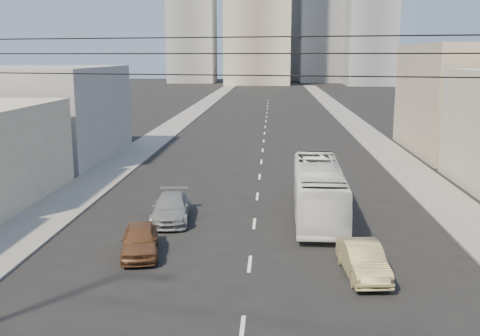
# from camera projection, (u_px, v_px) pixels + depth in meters

# --- Properties ---
(sidewalk_left) EXTENTS (3.50, 180.00, 0.12)m
(sidewalk_left) POSITION_uv_depth(u_px,v_px,m) (184.00, 119.00, 80.02)
(sidewalk_left) COLOR slate
(sidewalk_left) RESTS_ON ground
(sidewalk_right) EXTENTS (3.50, 180.00, 0.12)m
(sidewalk_right) POSITION_uv_depth(u_px,v_px,m) (350.00, 120.00, 78.68)
(sidewalk_right) COLOR slate
(sidewalk_right) RESTS_ON ground
(lane_dashes) EXTENTS (0.15, 104.00, 0.01)m
(lane_dashes) POSITION_uv_depth(u_px,v_px,m) (264.00, 137.00, 62.72)
(lane_dashes) COLOR silver
(lane_dashes) RESTS_ON ground
(city_bus) EXTENTS (2.84, 11.05, 3.06)m
(city_bus) POSITION_uv_depth(u_px,v_px,m) (318.00, 190.00, 31.50)
(city_bus) COLOR white
(city_bus) RESTS_ON ground
(sedan_brown) EXTENTS (2.40, 4.31, 1.38)m
(sedan_brown) POSITION_uv_depth(u_px,v_px,m) (140.00, 240.00, 25.54)
(sedan_brown) COLOR brown
(sedan_brown) RESTS_ON ground
(sedan_tan) EXTENTS (1.82, 4.32, 1.39)m
(sedan_tan) POSITION_uv_depth(u_px,v_px,m) (363.00, 260.00, 23.10)
(sedan_tan) COLOR #9A8C5A
(sedan_tan) RESTS_ON ground
(sedan_grey) EXTENTS (2.46, 5.07, 1.42)m
(sedan_grey) POSITION_uv_depth(u_px,v_px,m) (171.00, 208.00, 30.88)
(sedan_grey) COLOR gray
(sedan_grey) RESTS_ON ground
(overhead_wires) EXTENTS (23.01, 5.02, 0.72)m
(overhead_wires) POSITION_uv_depth(u_px,v_px,m) (224.00, 55.00, 10.55)
(overhead_wires) COLOR black
(overhead_wires) RESTS_ON ground
(bldg_right_far) EXTENTS (12.00, 16.00, 10.00)m
(bldg_right_far) POSITION_uv_depth(u_px,v_px,m) (479.00, 99.00, 51.78)
(bldg_right_far) COLOR tan
(bldg_right_far) RESTS_ON ground
(bldg_left_far) EXTENTS (12.00, 16.00, 8.00)m
(bldg_left_far) POSITION_uv_depth(u_px,v_px,m) (40.00, 113.00, 49.35)
(bldg_left_far) COLOR gray
(bldg_left_far) RESTS_ON ground
(midrise_ne) EXTENTS (16.00, 16.00, 40.00)m
(midrise_ne) POSITION_uv_depth(u_px,v_px,m) (325.00, 22.00, 186.93)
(midrise_ne) COLOR gray
(midrise_ne) RESTS_ON ground
(midrise_nw) EXTENTS (15.00, 15.00, 34.00)m
(midrise_nw) POSITION_uv_depth(u_px,v_px,m) (192.00, 30.00, 185.14)
(midrise_nw) COLOR gray
(midrise_nw) RESTS_ON ground
(midrise_back) EXTENTS (18.00, 18.00, 44.00)m
(midrise_back) POSITION_uv_depth(u_px,v_px,m) (288.00, 18.00, 201.90)
(midrise_back) COLOR gray
(midrise_back) RESTS_ON ground
(midrise_east) EXTENTS (14.00, 14.00, 28.00)m
(midrise_east) POSITION_uv_depth(u_px,v_px,m) (371.00, 38.00, 167.85)
(midrise_east) COLOR gray
(midrise_east) RESTS_ON ground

